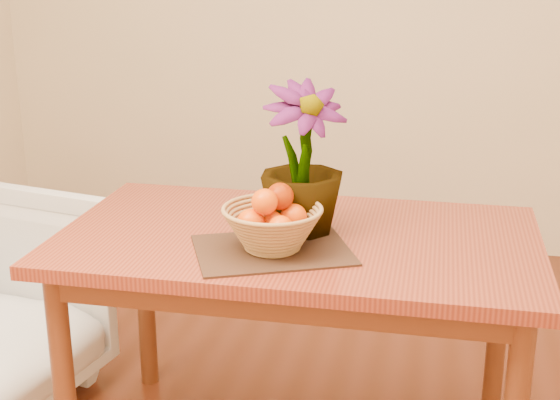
# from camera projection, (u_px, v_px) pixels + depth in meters

# --- Properties ---
(table) EXTENTS (1.40, 0.80, 0.75)m
(table) POSITION_uv_depth(u_px,v_px,m) (298.00, 262.00, 2.31)
(table) COLOR maroon
(table) RESTS_ON floor
(placemat) EXTENTS (0.51, 0.46, 0.01)m
(placemat) POSITION_uv_depth(u_px,v_px,m) (273.00, 250.00, 2.16)
(placemat) COLOR #361D13
(placemat) RESTS_ON table
(wicker_basket) EXTENTS (0.28, 0.28, 0.11)m
(wicker_basket) POSITION_uv_depth(u_px,v_px,m) (272.00, 230.00, 2.14)
(wicker_basket) COLOR #A67D45
(wicker_basket) RESTS_ON placemat
(orange_pile) EXTENTS (0.18, 0.17, 0.14)m
(orange_pile) POSITION_uv_depth(u_px,v_px,m) (274.00, 211.00, 2.13)
(orange_pile) COLOR #DE4103
(orange_pile) RESTS_ON wicker_basket
(potted_plant) EXTENTS (0.34, 0.34, 0.44)m
(potted_plant) POSITION_uv_depth(u_px,v_px,m) (302.00, 160.00, 2.24)
(potted_plant) COLOR #1A4814
(potted_plant) RESTS_ON table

